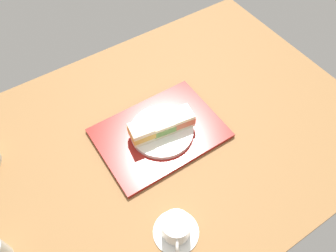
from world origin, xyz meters
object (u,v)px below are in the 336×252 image
at_px(sandwich_near, 181,118).
at_px(coffee_cup, 176,229).
at_px(sandwich_plate, 162,131).
at_px(sandwich_middle, 162,125).
at_px(sandwich_far, 141,132).

relative_size(sandwich_near, coffee_cup, 0.64).
bearing_deg(sandwich_plate, sandwich_middle, 90.00).
bearing_deg(coffee_cup, sandwich_middle, -115.95).
height_order(sandwich_plate, sandwich_far, sandwich_far).
distance_m(sandwich_plate, sandwich_far, 0.08).
xyz_separation_m(sandwich_near, sandwich_middle, (0.07, -0.01, -0.00)).
bearing_deg(sandwich_far, coffee_cup, 76.18).
relative_size(sandwich_plate, sandwich_middle, 2.50).
xyz_separation_m(sandwich_far, coffee_cup, (0.08, 0.31, -0.02)).
height_order(sandwich_plate, sandwich_middle, sandwich_middle).
bearing_deg(sandwich_plate, coffee_cup, 64.05).
distance_m(sandwich_near, coffee_cup, 0.37).
bearing_deg(coffee_cup, sandwich_near, -126.67).
distance_m(sandwich_middle, coffee_cup, 0.34).
bearing_deg(sandwich_far, sandwich_plate, 171.39).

